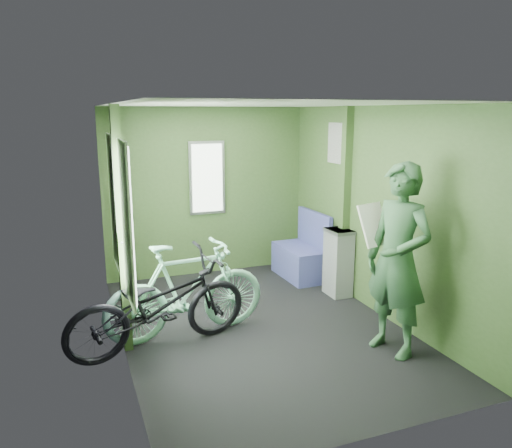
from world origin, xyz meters
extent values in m
plane|color=black|center=(0.00, 0.00, 0.00)|extent=(4.00, 4.00, 0.00)
cube|color=silver|center=(0.00, 0.00, 2.30)|extent=(2.80, 4.00, 0.02)
cube|color=#365226|center=(0.00, 2.00, 1.15)|extent=(2.80, 0.02, 2.30)
cube|color=#365226|center=(0.00, -2.00, 1.15)|extent=(2.80, 0.02, 2.30)
cube|color=#365226|center=(-1.40, 0.00, 1.15)|extent=(0.02, 4.00, 2.30)
cube|color=#365226|center=(1.40, 0.00, 1.15)|extent=(0.02, 4.00, 2.30)
cube|color=#365226|center=(-1.36, 0.00, 1.15)|extent=(0.08, 0.12, 2.30)
cube|color=silver|center=(-1.35, -0.55, 1.35)|extent=(0.02, 0.56, 1.34)
cube|color=silver|center=(-1.35, 0.55, 1.35)|extent=(0.02, 0.56, 1.34)
cube|color=white|center=(-1.34, -0.55, 1.88)|extent=(0.00, 0.12, 0.12)
cube|color=white|center=(-1.34, 0.55, 1.88)|extent=(0.00, 0.12, 0.12)
cylinder|color=silver|center=(-1.29, 0.00, 1.10)|extent=(0.03, 0.40, 0.03)
cube|color=#365226|center=(1.35, 0.60, 1.15)|extent=(0.10, 0.10, 2.30)
cube|color=white|center=(1.38, 0.90, 1.85)|extent=(0.02, 0.40, 0.50)
cube|color=silver|center=(0.00, 1.96, 1.35)|extent=(0.50, 0.02, 1.00)
imported|color=black|center=(-1.07, -0.17, 0.00)|extent=(1.90, 1.09, 1.02)
imported|color=#88D6B2|center=(-0.76, 0.04, 0.00)|extent=(1.72, 0.71, 1.04)
imported|color=#305937|center=(0.99, -0.96, 0.90)|extent=(0.60, 0.75, 1.80)
cube|color=silver|center=(0.91, -0.67, 1.18)|extent=(0.35, 0.26, 0.39)
cube|color=gray|center=(1.26, 0.55, 0.42)|extent=(0.25, 0.34, 0.84)
cube|color=navy|center=(1.12, 1.33, 0.21)|extent=(0.50, 0.87, 0.43)
cube|color=navy|center=(1.33, 1.33, 0.67)|extent=(0.08, 0.86, 0.48)
camera|label=1|loc=(-1.79, -4.59, 2.23)|focal=35.00mm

